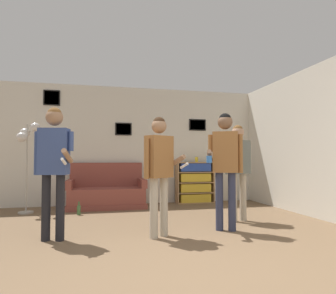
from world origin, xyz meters
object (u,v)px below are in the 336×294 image
object	(u,v)px
drinking_cup	(197,160)
person_player_foreground_left	(54,158)
bookshelf	(195,182)
bottle_on_floor	(79,210)
couch	(107,193)
person_player_foreground_center	(159,163)
floor_lamp	(27,143)
person_spectator_near_bookshelf	(238,162)
person_watcher_holding_cup	(225,158)

from	to	relation	value
drinking_cup	person_player_foreground_left	bearing A→B (deg)	-136.32
bookshelf	bottle_on_floor	xyz separation A→B (m)	(-2.55, -0.96, -0.38)
couch	person_player_foreground_center	size ratio (longest dim) A/B	1.01
bookshelf	floor_lamp	xyz separation A→B (m)	(-3.55, -0.55, 0.87)
person_player_foreground_center	drinking_cup	size ratio (longest dim) A/B	13.55
person_spectator_near_bookshelf	bottle_on_floor	world-z (taller)	person_spectator_near_bookshelf
floor_lamp	bottle_on_floor	world-z (taller)	floor_lamp
person_player_foreground_left	bottle_on_floor	world-z (taller)	person_player_foreground_left
person_player_foreground_center	drinking_cup	bearing A→B (deg)	62.59
couch	drinking_cup	size ratio (longest dim) A/B	13.76
bookshelf	bottle_on_floor	size ratio (longest dim) A/B	3.90
couch	person_player_foreground_center	bearing A→B (deg)	-76.69
person_player_foreground_center	person_watcher_holding_cup	size ratio (longest dim) A/B	0.94
person_player_foreground_left	bookshelf	bearing A→B (deg)	44.21
couch	bookshelf	size ratio (longest dim) A/B	1.70
bookshelf	person_watcher_holding_cup	world-z (taller)	person_watcher_holding_cup
bookshelf	person_player_foreground_center	xyz separation A→B (m)	(-1.41, -2.82, 0.50)
person_player_foreground_left	person_spectator_near_bookshelf	xyz separation A→B (m)	(2.84, 0.57, -0.07)
couch	person_spectator_near_bookshelf	size ratio (longest dim) A/B	1.01
bookshelf	floor_lamp	size ratio (longest dim) A/B	0.55
floor_lamp	person_spectator_near_bookshelf	xyz separation A→B (m)	(3.63, -1.57, -0.37)
person_spectator_near_bookshelf	drinking_cup	size ratio (longest dim) A/B	13.58
person_watcher_holding_cup	person_spectator_near_bookshelf	xyz separation A→B (m)	(0.48, 0.56, -0.08)
person_player_foreground_left	person_watcher_holding_cup	distance (m)	2.36
drinking_cup	couch	bearing A→B (deg)	-174.76
person_watcher_holding_cup	drinking_cup	xyz separation A→B (m)	(0.45, 2.68, -0.04)
couch	person_watcher_holding_cup	xyz separation A→B (m)	(1.63, -2.49, 0.75)
couch	floor_lamp	world-z (taller)	floor_lamp
bookshelf	person_player_foreground_left	world-z (taller)	person_player_foreground_left
bookshelf	floor_lamp	bearing A→B (deg)	-171.25
person_watcher_holding_cup	person_spectator_near_bookshelf	bearing A→B (deg)	49.66
bookshelf	drinking_cup	xyz separation A→B (m)	(0.05, -0.00, 0.54)
bookshelf	person_watcher_holding_cup	xyz separation A→B (m)	(-0.40, -2.68, 0.58)
couch	person_spectator_near_bookshelf	xyz separation A→B (m)	(2.11, -1.93, 0.67)
person_player_foreground_left	bottle_on_floor	bearing A→B (deg)	83.14
bottle_on_floor	drinking_cup	xyz separation A→B (m)	(2.60, 0.96, 0.92)
person_spectator_near_bookshelf	couch	bearing A→B (deg)	137.57
person_watcher_holding_cup	drinking_cup	bearing A→B (deg)	80.49
bookshelf	floor_lamp	distance (m)	3.70
person_watcher_holding_cup	person_spectator_near_bookshelf	size ratio (longest dim) A/B	1.06
bottle_on_floor	person_watcher_holding_cup	bearing A→B (deg)	-38.62
person_player_foreground_center	person_spectator_near_bookshelf	xyz separation A→B (m)	(1.49, 0.70, 0.00)
bookshelf	person_spectator_near_bookshelf	distance (m)	2.18
person_player_foreground_center	person_watcher_holding_cup	bearing A→B (deg)	7.56
bookshelf	drinking_cup	world-z (taller)	drinking_cup
floor_lamp	person_watcher_holding_cup	bearing A→B (deg)	-34.12
bookshelf	bottle_on_floor	bearing A→B (deg)	-159.38
couch	person_spectator_near_bookshelf	distance (m)	2.94
person_player_foreground_center	bottle_on_floor	xyz separation A→B (m)	(-1.14, 1.86, -0.88)
drinking_cup	bookshelf	bearing A→B (deg)	179.56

